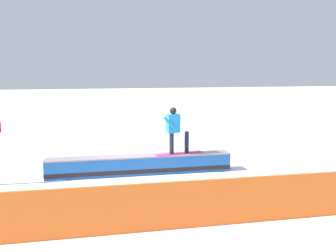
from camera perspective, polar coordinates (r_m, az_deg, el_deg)
name	(u,v)px	position (r m, az deg, el deg)	size (l,w,h in m)	color
ground_plane	(141,174)	(10.86, -4.54, -7.93)	(120.00, 120.00, 0.00)	white
grind_box	(141,165)	(10.78, -4.55, -6.56)	(5.74, 0.86, 0.60)	blue
snowboarder	(175,129)	(10.68, 1.15, -0.45)	(1.59, 0.56, 1.49)	#C32A81
safety_fence	(175,205)	(7.05, 1.09, -13.06)	(10.79, 0.06, 0.99)	orange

